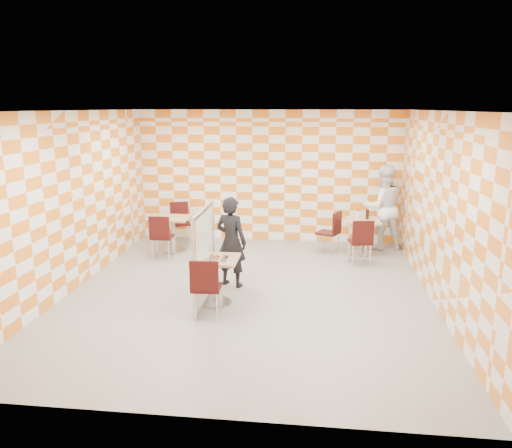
{
  "coord_description": "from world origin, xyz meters",
  "views": [
    {
      "loc": [
        1.05,
        -7.85,
        3.06
      ],
      "look_at": [
        0.1,
        0.2,
        1.15
      ],
      "focal_mm": 35.0,
      "sensor_mm": 36.0,
      "label": 1
    }
  ],
  "objects_px": {
    "chair_empty_near": "(161,234)",
    "partition": "(204,256)",
    "main_table": "(216,273)",
    "chair_second_front": "(361,239)",
    "empty_table": "(173,228)",
    "man_white": "(383,207)",
    "sport_bottle": "(358,215)",
    "man_dark": "(231,242)",
    "chair_main_front": "(206,284)",
    "chair_empty_far": "(180,219)",
    "soda_bottle": "(367,214)",
    "chair_second_side": "(332,229)",
    "second_table": "(362,231)"
  },
  "relations": [
    {
      "from": "chair_empty_near",
      "to": "partition",
      "type": "bearing_deg",
      "value": -57.89
    },
    {
      "from": "main_table",
      "to": "chair_second_front",
      "type": "height_order",
      "value": "chair_second_front"
    },
    {
      "from": "empty_table",
      "to": "man_white",
      "type": "bearing_deg",
      "value": 9.39
    },
    {
      "from": "partition",
      "to": "sport_bottle",
      "type": "bearing_deg",
      "value": 50.79
    },
    {
      "from": "chair_second_front",
      "to": "chair_empty_near",
      "type": "xyz_separation_m",
      "value": [
        -4.02,
        -0.08,
        0.0
      ]
    },
    {
      "from": "man_dark",
      "to": "main_table",
      "type": "bearing_deg",
      "value": 104.43
    },
    {
      "from": "empty_table",
      "to": "chair_main_front",
      "type": "relative_size",
      "value": 0.81
    },
    {
      "from": "chair_second_front",
      "to": "main_table",
      "type": "bearing_deg",
      "value": -137.2
    },
    {
      "from": "man_white",
      "to": "sport_bottle",
      "type": "xyz_separation_m",
      "value": [
        -0.57,
        -0.41,
        -0.09
      ]
    },
    {
      "from": "chair_empty_near",
      "to": "man_white",
      "type": "relative_size",
      "value": 0.5
    },
    {
      "from": "main_table",
      "to": "chair_empty_near",
      "type": "relative_size",
      "value": 0.81
    },
    {
      "from": "empty_table",
      "to": "chair_empty_far",
      "type": "height_order",
      "value": "chair_empty_far"
    },
    {
      "from": "partition",
      "to": "soda_bottle",
      "type": "distance_m",
      "value": 4.25
    },
    {
      "from": "chair_empty_far",
      "to": "partition",
      "type": "relative_size",
      "value": 0.6
    },
    {
      "from": "chair_second_front",
      "to": "man_dark",
      "type": "xyz_separation_m",
      "value": [
        -2.34,
        -1.42,
        0.25
      ]
    },
    {
      "from": "chair_empty_near",
      "to": "soda_bottle",
      "type": "xyz_separation_m",
      "value": [
        4.2,
        0.96,
        0.31
      ]
    },
    {
      "from": "chair_second_side",
      "to": "main_table",
      "type": "bearing_deg",
      "value": -122.49
    },
    {
      "from": "chair_second_side",
      "to": "partition",
      "type": "height_order",
      "value": "partition"
    },
    {
      "from": "chair_empty_near",
      "to": "chair_empty_far",
      "type": "distance_m",
      "value": 1.39
    },
    {
      "from": "man_white",
      "to": "sport_bottle",
      "type": "distance_m",
      "value": 0.71
    },
    {
      "from": "chair_main_front",
      "to": "partition",
      "type": "relative_size",
      "value": 0.6
    },
    {
      "from": "chair_second_front",
      "to": "chair_second_side",
      "type": "height_order",
      "value": "same"
    },
    {
      "from": "chair_second_side",
      "to": "chair_empty_far",
      "type": "height_order",
      "value": "same"
    },
    {
      "from": "main_table",
      "to": "soda_bottle",
      "type": "height_order",
      "value": "soda_bottle"
    },
    {
      "from": "main_table",
      "to": "chair_second_side",
      "type": "height_order",
      "value": "chair_second_side"
    },
    {
      "from": "chair_empty_near",
      "to": "soda_bottle",
      "type": "height_order",
      "value": "soda_bottle"
    },
    {
      "from": "main_table",
      "to": "chair_second_front",
      "type": "bearing_deg",
      "value": 42.8
    },
    {
      "from": "chair_empty_far",
      "to": "man_dark",
      "type": "bearing_deg",
      "value": -58.73
    },
    {
      "from": "chair_main_front",
      "to": "man_dark",
      "type": "height_order",
      "value": "man_dark"
    },
    {
      "from": "chair_second_side",
      "to": "sport_bottle",
      "type": "height_order",
      "value": "sport_bottle"
    },
    {
      "from": "empty_table",
      "to": "sport_bottle",
      "type": "height_order",
      "value": "sport_bottle"
    },
    {
      "from": "chair_empty_near",
      "to": "man_dark",
      "type": "bearing_deg",
      "value": -38.64
    },
    {
      "from": "chair_second_front",
      "to": "man_white",
      "type": "relative_size",
      "value": 0.5
    },
    {
      "from": "empty_table",
      "to": "second_table",
      "type": "bearing_deg",
      "value": 3.44
    },
    {
      "from": "chair_second_front",
      "to": "man_white",
      "type": "xyz_separation_m",
      "value": [
        0.56,
        1.29,
        0.38
      ]
    },
    {
      "from": "main_table",
      "to": "chair_empty_near",
      "type": "bearing_deg",
      "value": 125.75
    },
    {
      "from": "chair_empty_far",
      "to": "chair_second_side",
      "type": "bearing_deg",
      "value": -9.61
    },
    {
      "from": "main_table",
      "to": "partition",
      "type": "distance_m",
      "value": 0.33
    },
    {
      "from": "chair_second_side",
      "to": "man_white",
      "type": "distance_m",
      "value": 1.3
    },
    {
      "from": "chair_empty_far",
      "to": "chair_empty_near",
      "type": "bearing_deg",
      "value": -90.7
    },
    {
      "from": "second_table",
      "to": "man_white",
      "type": "xyz_separation_m",
      "value": [
        0.47,
        0.5,
        0.42
      ]
    },
    {
      "from": "empty_table",
      "to": "chair_second_front",
      "type": "height_order",
      "value": "chair_second_front"
    },
    {
      "from": "main_table",
      "to": "chair_second_front",
      "type": "distance_m",
      "value": 3.33
    },
    {
      "from": "chair_empty_far",
      "to": "soda_bottle",
      "type": "height_order",
      "value": "soda_bottle"
    },
    {
      "from": "main_table",
      "to": "partition",
      "type": "height_order",
      "value": "partition"
    },
    {
      "from": "partition",
      "to": "sport_bottle",
      "type": "relative_size",
      "value": 7.75
    },
    {
      "from": "chair_second_front",
      "to": "man_dark",
      "type": "bearing_deg",
      "value": -148.71
    },
    {
      "from": "chair_empty_near",
      "to": "chair_empty_far",
      "type": "bearing_deg",
      "value": 89.3
    },
    {
      "from": "main_table",
      "to": "second_table",
      "type": "xyz_separation_m",
      "value": [
        2.53,
        3.05,
        0.0
      ]
    },
    {
      "from": "chair_empty_far",
      "to": "chair_second_front",
      "type": "bearing_deg",
      "value": -18.08
    }
  ]
}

